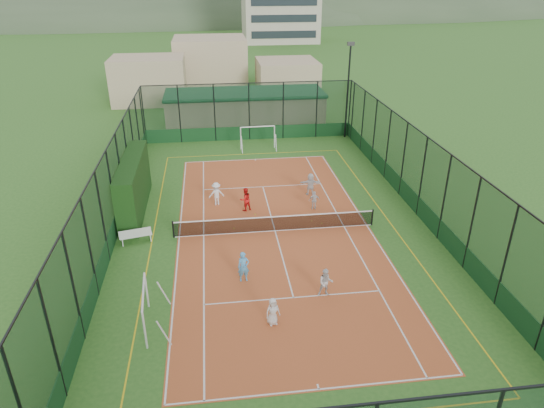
{
  "coord_description": "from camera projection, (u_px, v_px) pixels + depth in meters",
  "views": [
    {
      "loc": [
        -3.32,
        -24.38,
        13.68
      ],
      "look_at": [
        -0.03,
        1.14,
        1.2
      ],
      "focal_mm": 32.0,
      "sensor_mm": 36.0,
      "label": 1
    }
  ],
  "objects": [
    {
      "name": "child_near_mid",
      "position": [
        244.0,
        267.0,
        23.31
      ],
      "size": [
        0.59,
        0.42,
        1.55
      ],
      "primitive_type": "imported",
      "rotation": [
        0.0,
        0.0,
        0.08
      ],
      "color": "#50A7E4",
      "rests_on": "court_slab"
    },
    {
      "name": "child_far_right",
      "position": [
        314.0,
        200.0,
        30.45
      ],
      "size": [
        0.71,
        0.3,
        1.21
      ],
      "primitive_type": "imported",
      "rotation": [
        0.0,
        0.0,
        3.13
      ],
      "color": "silver",
      "rests_on": "court_slab"
    },
    {
      "name": "coach",
      "position": [
        245.0,
        199.0,
        30.2
      ],
      "size": [
        0.91,
        0.84,
        1.52
      ],
      "primitive_type": "imported",
      "rotation": [
        0.0,
        0.0,
        3.59
      ],
      "color": "red",
      "rests_on": "court_slab"
    },
    {
      "name": "child_far_left",
      "position": [
        216.0,
        194.0,
        30.94
      ],
      "size": [
        1.06,
        0.7,
        1.53
      ],
      "primitive_type": "imported",
      "rotation": [
        0.0,
        0.0,
        3.28
      ],
      "color": "white",
      "rests_on": "court_slab"
    },
    {
      "name": "distant_hills",
      "position": [
        215.0,
        15.0,
        161.97
      ],
      "size": [
        200.0,
        60.0,
        24.0
      ],
      "primitive_type": null,
      "color": "#384C33",
      "rests_on": "ground"
    },
    {
      "name": "floodlight_ne",
      "position": [
        348.0,
        91.0,
        42.11
      ],
      "size": [
        0.6,
        0.26,
        8.25
      ],
      "primitive_type": null,
      "color": "black",
      "rests_on": "ground"
    },
    {
      "name": "tennis_net",
      "position": [
        275.0,
        223.0,
        27.88
      ],
      "size": [
        11.67,
        0.12,
        1.06
      ],
      "primitive_type": null,
      "color": "black",
      "rests_on": "ground"
    },
    {
      "name": "perimeter_fence",
      "position": [
        275.0,
        192.0,
        27.02
      ],
      "size": [
        18.12,
        34.12,
        5.0
      ],
      "primitive_type": null,
      "color": "black",
      "rests_on": "ground"
    },
    {
      "name": "court_slab",
      "position": [
        275.0,
        231.0,
        28.11
      ],
      "size": [
        11.17,
        23.97,
        0.01
      ],
      "primitive_type": "cube",
      "color": "#AE5626",
      "rests_on": "ground"
    },
    {
      "name": "clubhouse",
      "position": [
        245.0,
        108.0,
        47.05
      ],
      "size": [
        15.2,
        7.2,
        3.15
      ],
      "primitive_type": null,
      "color": "tan",
      "rests_on": "ground"
    },
    {
      "name": "tennis_balls",
      "position": [
        261.0,
        221.0,
        29.1
      ],
      "size": [
        6.12,
        1.74,
        0.07
      ],
      "color": "#CCE033",
      "rests_on": "court_slab"
    },
    {
      "name": "ground",
      "position": [
        275.0,
        231.0,
        28.11
      ],
      "size": [
        300.0,
        300.0,
        0.0
      ],
      "primitive_type": "plane",
      "color": "#2E6221",
      "rests_on": "ground"
    },
    {
      "name": "white_bench",
      "position": [
        136.0,
        235.0,
        26.71
      ],
      "size": [
        1.79,
        0.85,
        0.97
      ],
      "primitive_type": null,
      "rotation": [
        0.0,
        0.0,
        0.23
      ],
      "color": "white",
      "rests_on": "ground"
    },
    {
      "name": "hedge_left",
      "position": [
        134.0,
        185.0,
        29.92
      ],
      "size": [
        1.14,
        7.59,
        3.32
      ],
      "primitive_type": "cube",
      "color": "black",
      "rests_on": "ground"
    },
    {
      "name": "child_far_back",
      "position": [
        310.0,
        184.0,
        32.34
      ],
      "size": [
        1.43,
        0.56,
        1.51
      ],
      "primitive_type": "imported",
      "rotation": [
        0.0,
        0.0,
        3.06
      ],
      "color": "silver",
      "rests_on": "court_slab"
    },
    {
      "name": "futsal_goal_far",
      "position": [
        258.0,
        138.0,
        40.67
      ],
      "size": [
        2.98,
        0.97,
        1.91
      ],
      "primitive_type": null,
      "rotation": [
        0.0,
        0.0,
        0.04
      ],
      "color": "white",
      "rests_on": "ground"
    },
    {
      "name": "child_near_left",
      "position": [
        273.0,
        311.0,
        20.48
      ],
      "size": [
        0.72,
        0.56,
        1.29
      ],
      "primitive_type": "imported",
      "rotation": [
        0.0,
        0.0,
        0.27
      ],
      "color": "white",
      "rests_on": "court_slab"
    },
    {
      "name": "child_near_right",
      "position": [
        326.0,
        283.0,
        22.27
      ],
      "size": [
        0.73,
        0.6,
        1.4
      ],
      "primitive_type": "imported",
      "rotation": [
        0.0,
        0.0,
        -0.1
      ],
      "color": "silver",
      "rests_on": "court_slab"
    },
    {
      "name": "futsal_goal_near",
      "position": [
        146.0,
        309.0,
        20.22
      ],
      "size": [
        2.85,
        1.02,
        1.81
      ],
      "primitive_type": null,
      "rotation": [
        0.0,
        0.0,
        1.65
      ],
      "color": "white",
      "rests_on": "ground"
    }
  ]
}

